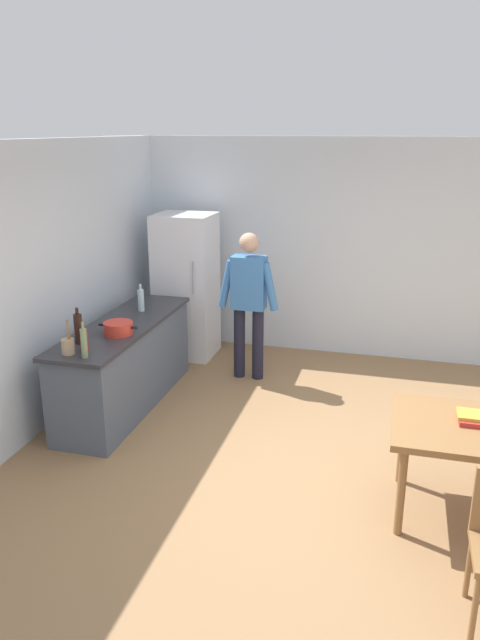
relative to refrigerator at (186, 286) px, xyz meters
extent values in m
plane|color=#936D47|center=(1.90, -2.40, -0.90)|extent=(14.00, 14.00, 0.00)
cube|color=silver|center=(1.90, 0.60, 0.45)|extent=(6.40, 0.12, 2.70)
cube|color=silver|center=(-0.70, -2.20, 0.45)|extent=(0.12, 5.60, 2.70)
cube|color=#4C5666|center=(-0.10, -1.60, -0.47)|extent=(0.60, 2.12, 0.86)
cube|color=#2D2D33|center=(-0.10, -1.60, -0.02)|extent=(0.64, 2.20, 0.04)
cube|color=white|center=(0.00, 0.00, 0.00)|extent=(0.70, 0.64, 1.80)
cylinder|color=#B2B2B7|center=(0.22, -0.34, 0.20)|extent=(0.02, 0.02, 0.40)
cylinder|color=#1E1E2D|center=(0.84, -0.55, -0.48)|extent=(0.13, 0.13, 0.84)
cylinder|color=#1E1E2D|center=(1.06, -0.55, -0.48)|extent=(0.13, 0.13, 0.84)
cube|color=#3D75B7|center=(0.95, -0.55, 0.24)|extent=(0.38, 0.22, 0.60)
sphere|color=tan|center=(0.95, -0.55, 0.69)|extent=(0.22, 0.22, 0.22)
cylinder|color=#3D75B7|center=(0.70, -0.59, 0.22)|extent=(0.20, 0.09, 0.55)
cylinder|color=#3D75B7|center=(1.20, -0.59, 0.22)|extent=(0.20, 0.09, 0.55)
cylinder|color=olive|center=(2.70, -3.05, -0.55)|extent=(0.06, 0.06, 0.70)
cylinder|color=olive|center=(2.70, -2.35, -0.55)|extent=(0.06, 0.06, 0.70)
cylinder|color=olive|center=(3.12, -3.93, -0.68)|extent=(0.04, 0.04, 0.45)
cylinder|color=olive|center=(3.12, -3.57, -0.68)|extent=(0.04, 0.04, 0.45)
cylinder|color=red|center=(0.01, -1.91, 0.06)|extent=(0.28, 0.28, 0.12)
cube|color=black|center=(-0.16, -1.91, 0.08)|extent=(0.06, 0.03, 0.02)
cube|color=black|center=(0.18, -1.91, 0.08)|extent=(0.06, 0.03, 0.02)
cylinder|color=tan|center=(-0.18, -2.52, 0.07)|extent=(0.11, 0.11, 0.14)
cylinder|color=olive|center=(-0.16, -2.51, 0.21)|extent=(0.02, 0.05, 0.22)
cylinder|color=olive|center=(-0.16, -2.53, 0.21)|extent=(0.02, 0.04, 0.22)
cylinder|color=silver|center=(-0.10, -1.15, 0.12)|extent=(0.07, 0.07, 0.24)
cylinder|color=silver|center=(-0.10, -1.15, 0.27)|extent=(0.03, 0.03, 0.06)
cylinder|color=#B22319|center=(-0.06, -2.43, 0.09)|extent=(0.06, 0.06, 0.18)
cylinder|color=#B22319|center=(-0.06, -2.43, 0.21)|extent=(0.02, 0.02, 0.06)
cylinder|color=black|center=(-0.22, -2.25, 0.14)|extent=(0.08, 0.08, 0.28)
cylinder|color=black|center=(-0.22, -2.25, 0.31)|extent=(0.03, 0.03, 0.06)
cylinder|color=gray|center=(0.01, -2.56, 0.13)|extent=(0.06, 0.06, 0.26)
cylinder|color=gray|center=(0.01, -2.56, 0.29)|extent=(0.02, 0.02, 0.06)
cube|color=#B22D28|center=(3.17, -2.65, -0.13)|extent=(0.21, 0.20, 0.04)
cube|color=gold|center=(3.19, -2.63, -0.10)|extent=(0.27, 0.18, 0.02)
camera|label=1|loc=(2.56, -6.89, 1.89)|focal=33.79mm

